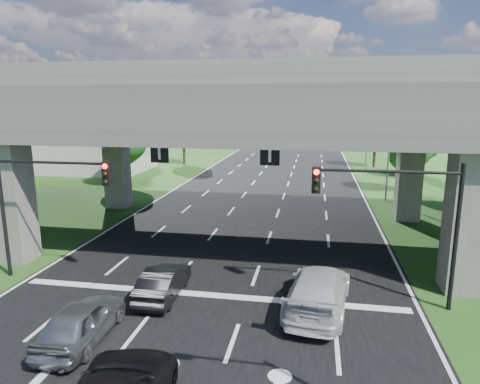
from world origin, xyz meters
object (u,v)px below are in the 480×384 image
(car_white, at_px, (318,290))
(signal_left, at_px, (42,193))
(car_silver, at_px, (82,321))
(car_dark, at_px, (163,282))
(signal_right, at_px, (401,207))
(streetlight_far, at_px, (385,132))
(streetlight_beyond, at_px, (365,123))

(car_white, bearing_deg, signal_left, 2.87)
(car_silver, xyz_separation_m, car_dark, (1.60, 3.80, -0.07))
(signal_right, bearing_deg, streetlight_far, 83.53)
(signal_left, relative_size, car_dark, 1.49)
(signal_right, xyz_separation_m, signal_left, (-15.65, 0.00, 0.00))
(streetlight_beyond, height_order, car_white, streetlight_beyond)
(streetlight_far, distance_m, car_white, 22.24)
(car_dark, bearing_deg, signal_left, -10.53)
(signal_right, height_order, car_silver, signal_right)
(streetlight_beyond, relative_size, car_white, 1.76)
(car_white, bearing_deg, streetlight_beyond, -91.08)
(streetlight_beyond, xyz_separation_m, car_white, (-5.36, -37.00, -4.99))
(signal_left, height_order, streetlight_far, streetlight_far)
(signal_right, bearing_deg, car_silver, -157.08)
(streetlight_far, xyz_separation_m, streetlight_beyond, (0.00, 16.00, 0.00))
(signal_right, relative_size, streetlight_beyond, 0.60)
(signal_left, distance_m, car_silver, 7.33)
(signal_left, xyz_separation_m, car_dark, (6.02, -0.94, -3.49))
(car_silver, distance_m, car_dark, 4.13)
(streetlight_far, bearing_deg, car_dark, -119.53)
(signal_right, xyz_separation_m, streetlight_beyond, (2.27, 36.06, 1.66))
(signal_left, bearing_deg, streetlight_far, 48.22)
(streetlight_beyond, height_order, car_dark, streetlight_beyond)
(streetlight_beyond, bearing_deg, streetlight_far, -90.00)
(signal_right, bearing_deg, car_dark, -174.41)
(signal_right, height_order, streetlight_beyond, streetlight_beyond)
(streetlight_beyond, bearing_deg, car_white, -98.24)
(signal_right, distance_m, streetlight_far, 20.25)
(car_dark, relative_size, car_white, 0.71)
(streetlight_far, distance_m, car_dark, 24.68)
(signal_left, distance_m, streetlight_far, 26.95)
(car_dark, bearing_deg, car_white, 178.37)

